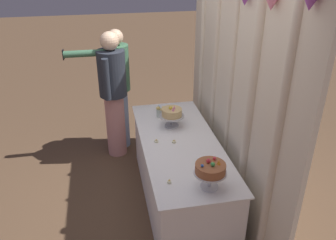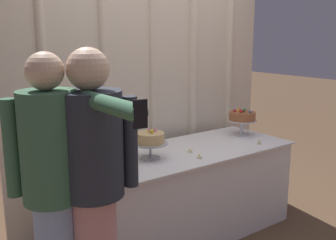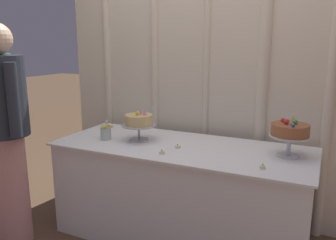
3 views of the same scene
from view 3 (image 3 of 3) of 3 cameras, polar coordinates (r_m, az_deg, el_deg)
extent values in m
cube|color=beige|center=(3.05, 6.23, 8.76)|extent=(2.76, 0.04, 2.69)
cylinder|color=beige|center=(3.49, -9.98, 9.12)|extent=(0.07, 0.07, 2.69)
cylinder|color=beige|center=(3.22, -2.20, 9.02)|extent=(0.07, 0.07, 2.69)
cylinder|color=beige|center=(3.02, 6.37, 8.72)|extent=(0.05, 0.05, 2.69)
cylinder|color=beige|center=(2.90, 15.60, 8.19)|extent=(0.10, 0.10, 2.69)
cylinder|color=beige|center=(2.86, 25.68, 7.36)|extent=(0.08, 0.08, 2.69)
cube|color=white|center=(2.80, 2.11, -12.02)|extent=(1.94, 0.75, 0.76)
cube|color=white|center=(2.66, 2.18, -4.43)|extent=(1.99, 0.80, 0.01)
cylinder|color=#B2B2B7|center=(2.80, -4.82, -3.29)|extent=(0.16, 0.16, 0.01)
cylinder|color=#B2B2B7|center=(2.79, -4.84, -2.08)|extent=(0.02, 0.02, 0.11)
cylinder|color=#B2B2B7|center=(2.77, -4.86, -0.86)|extent=(0.28, 0.28, 0.01)
cylinder|color=#DBB775|center=(2.76, -4.88, 0.06)|extent=(0.23, 0.23, 0.08)
cone|color=pink|center=(2.73, -3.92, 1.29)|extent=(0.03, 0.03, 0.05)
cone|color=pink|center=(2.77, -4.58, 1.39)|extent=(0.03, 0.03, 0.04)
cone|color=yellow|center=(2.76, -5.26, 1.23)|extent=(0.02, 0.02, 0.03)
sphere|color=yellow|center=(2.73, -5.06, 1.16)|extent=(0.03, 0.03, 0.03)
cylinder|color=silver|center=(2.55, 19.33, -5.62)|extent=(0.16, 0.16, 0.01)
cylinder|color=silver|center=(2.53, 19.45, -4.07)|extent=(0.03, 0.03, 0.13)
cylinder|color=silver|center=(2.51, 19.57, -2.52)|extent=(0.28, 0.28, 0.01)
cylinder|color=#995633|center=(2.50, 19.64, -1.54)|extent=(0.26, 0.26, 0.08)
sphere|color=green|center=(2.49, 20.43, -0.27)|extent=(0.04, 0.04, 0.04)
cone|color=orange|center=(2.55, 20.16, 0.11)|extent=(0.03, 0.03, 0.04)
sphere|color=#DB333D|center=(2.54, 18.58, 0.01)|extent=(0.03, 0.03, 0.03)
sphere|color=#DB333D|center=(2.48, 19.09, -0.23)|extent=(0.04, 0.04, 0.04)
sphere|color=blue|center=(2.41, 20.08, -0.81)|extent=(0.03, 0.03, 0.03)
cylinder|color=#B2C1B2|center=(2.86, -10.26, -2.23)|extent=(0.09, 0.09, 0.10)
sphere|color=#E5C666|center=(2.82, -9.41, -1.02)|extent=(0.03, 0.03, 0.03)
sphere|color=#E5C666|center=(2.88, -10.00, -0.92)|extent=(0.04, 0.04, 0.04)
sphere|color=#E5C666|center=(2.83, -10.50, -1.01)|extent=(0.04, 0.04, 0.04)
sphere|color=silver|center=(2.82, -10.20, -0.32)|extent=(0.03, 0.03, 0.03)
sphere|color=#E5C666|center=(2.82, -10.75, -1.12)|extent=(0.03, 0.03, 0.03)
cylinder|color=beige|center=(2.46, -1.03, -5.43)|extent=(0.04, 0.04, 0.02)
sphere|color=#F9CC4C|center=(2.46, -1.03, -5.02)|extent=(0.01, 0.01, 0.01)
cylinder|color=beige|center=(2.60, 1.71, -4.49)|extent=(0.04, 0.04, 0.02)
sphere|color=#F9CC4C|center=(2.59, 1.72, -4.10)|extent=(0.01, 0.01, 0.01)
cylinder|color=beige|center=(2.25, 15.44, -7.60)|extent=(0.04, 0.04, 0.02)
sphere|color=#F9CC4C|center=(2.25, 15.47, -7.11)|extent=(0.01, 0.01, 0.01)
cylinder|color=#D6938E|center=(2.97, -24.59, -10.48)|extent=(0.33, 0.33, 0.87)
cylinder|color=#282D38|center=(2.79, -25.95, 3.57)|extent=(0.45, 0.45, 0.59)
cylinder|color=#282D38|center=(2.58, -24.37, 3.00)|extent=(0.08, 0.08, 0.52)
cylinder|color=#93ADD6|center=(3.17, -25.84, -9.26)|extent=(0.31, 0.31, 0.86)
camera|label=1|loc=(2.83, 82.45, 24.89)|focal=37.11mm
camera|label=2|loc=(3.10, -70.31, 8.55)|focal=42.94mm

